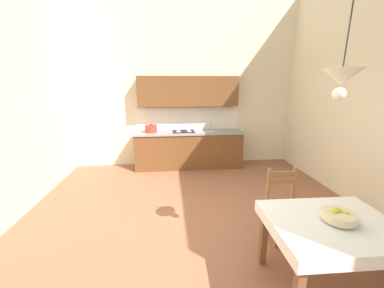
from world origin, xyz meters
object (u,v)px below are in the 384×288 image
object	(u,v)px
dining_chair_kitchen_side	(284,206)
fruit_bowl	(339,216)
dining_table	(331,235)
kitchen_cabinetry	(188,133)
pendant_lamp	(341,78)

from	to	relation	value
dining_chair_kitchen_side	fruit_bowl	distance (m)	0.92
dining_table	kitchen_cabinetry	bearing A→B (deg)	105.45
dining_chair_kitchen_side	pendant_lamp	xyz separation A→B (m)	(-0.05, -0.75, 1.61)
kitchen_cabinetry	dining_table	world-z (taller)	kitchen_cabinetry
fruit_bowl	pendant_lamp	bearing A→B (deg)	139.88
dining_chair_kitchen_side	fruit_bowl	bearing A→B (deg)	-85.89
fruit_bowl	pendant_lamp	size ratio (longest dim) A/B	0.37
fruit_bowl	kitchen_cabinetry	bearing A→B (deg)	106.08
kitchen_cabinetry	pendant_lamp	xyz separation A→B (m)	(0.97, -3.66, 1.20)
pendant_lamp	fruit_bowl	bearing A→B (deg)	-40.12
dining_table	dining_chair_kitchen_side	xyz separation A→B (m)	(-0.02, 0.84, -0.17)
dining_table	pendant_lamp	bearing A→B (deg)	126.37
kitchen_cabinetry	dining_chair_kitchen_side	xyz separation A→B (m)	(1.02, -2.91, -0.41)
pendant_lamp	kitchen_cabinetry	bearing A→B (deg)	104.83
dining_table	fruit_bowl	distance (m)	0.21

